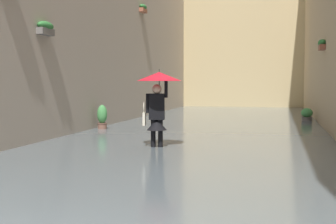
{
  "coord_description": "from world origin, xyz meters",
  "views": [
    {
      "loc": [
        -2.36,
        2.9,
        1.77
      ],
      "look_at": [
        0.23,
        -8.14,
        1.07
      ],
      "focal_mm": 50.52,
      "sensor_mm": 36.0,
      "label": 1
    }
  ],
  "objects": [
    {
      "name": "ground_plane",
      "position": [
        0.0,
        -14.25,
        0.0
      ],
      "size": [
        71.26,
        71.26,
        0.0
      ],
      "primitive_type": "plane",
      "color": "#605B56"
    },
    {
      "name": "building_facade_far",
      "position": [
        0.0,
        -29.4,
        5.86
      ],
      "size": [
        11.43,
        1.8,
        11.72
      ],
      "primitive_type": "cube",
      "color": "tan",
      "rests_on": "ground_plane"
    },
    {
      "name": "potted_plant_far_left",
      "position": [
        -3.52,
        -17.6,
        0.38
      ],
      "size": [
        0.48,
        0.48,
        0.72
      ],
      "color": "#66605B",
      "rests_on": "ground_plane"
    },
    {
      "name": "potted_plant_near_right",
      "position": [
        3.58,
        -12.45,
        0.53
      ],
      "size": [
        0.34,
        0.34,
        1.01
      ],
      "color": "brown",
      "rests_on": "ground_plane"
    },
    {
      "name": "person_wading",
      "position": [
        0.55,
        -8.41,
        1.54
      ],
      "size": [
        1.12,
        1.12,
        2.11
      ],
      "color": "#2D2319",
      "rests_on": "ground_plane"
    },
    {
      "name": "flood_water",
      "position": [
        0.0,
        -14.25,
        0.09
      ],
      "size": [
        8.63,
        34.5,
        0.18
      ],
      "primitive_type": "cube",
      "color": "#515B60",
      "rests_on": "ground_plane"
    }
  ]
}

